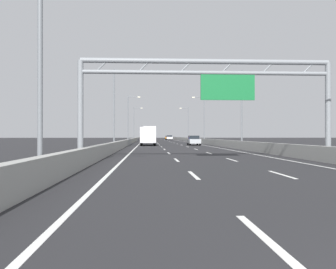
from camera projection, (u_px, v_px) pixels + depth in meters
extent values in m
plane|color=#262628|center=(161.00, 141.00, 102.27)|extent=(260.00, 260.00, 0.00)
cube|color=white|center=(263.00, 237.00, 5.81)|extent=(0.16, 3.00, 0.01)
cube|color=white|center=(194.00, 175.00, 14.80)|extent=(0.16, 3.00, 0.01)
cube|color=white|center=(177.00, 160.00, 23.79)|extent=(0.16, 3.00, 0.01)
cube|color=white|center=(169.00, 153.00, 32.77)|extent=(0.16, 3.00, 0.01)
cube|color=white|center=(164.00, 149.00, 41.76)|extent=(0.16, 3.00, 0.01)
cube|color=white|center=(162.00, 147.00, 50.75)|extent=(0.16, 3.00, 0.01)
cube|color=white|center=(160.00, 145.00, 59.73)|extent=(0.16, 3.00, 0.01)
cube|color=white|center=(158.00, 144.00, 68.72)|extent=(0.16, 3.00, 0.01)
cube|color=white|center=(157.00, 143.00, 77.71)|extent=(0.16, 3.00, 0.01)
cube|color=white|center=(156.00, 142.00, 86.70)|extent=(0.16, 3.00, 0.01)
cube|color=white|center=(155.00, 141.00, 95.68)|extent=(0.16, 3.00, 0.01)
cube|color=white|center=(155.00, 141.00, 104.67)|extent=(0.16, 3.00, 0.01)
cube|color=white|center=(154.00, 140.00, 113.66)|extent=(0.16, 3.00, 0.01)
cube|color=white|center=(154.00, 140.00, 122.65)|extent=(0.16, 3.00, 0.01)
cube|color=white|center=(153.00, 140.00, 131.63)|extent=(0.16, 3.00, 0.01)
cube|color=white|center=(153.00, 139.00, 140.62)|extent=(0.16, 3.00, 0.01)
cube|color=white|center=(153.00, 139.00, 149.61)|extent=(0.16, 3.00, 0.01)
cube|color=white|center=(153.00, 139.00, 158.59)|extent=(0.16, 3.00, 0.01)
cube|color=white|center=(282.00, 175.00, 14.99)|extent=(0.16, 3.00, 0.01)
cube|color=white|center=(232.00, 160.00, 23.98)|extent=(0.16, 3.00, 0.01)
cube|color=white|center=(209.00, 153.00, 32.96)|extent=(0.16, 3.00, 0.01)
cube|color=white|center=(196.00, 149.00, 41.95)|extent=(0.16, 3.00, 0.01)
cube|color=white|center=(188.00, 147.00, 50.94)|extent=(0.16, 3.00, 0.01)
cube|color=white|center=(182.00, 145.00, 59.93)|extent=(0.16, 3.00, 0.01)
cube|color=white|center=(177.00, 144.00, 68.91)|extent=(0.16, 3.00, 0.01)
cube|color=white|center=(174.00, 143.00, 77.90)|extent=(0.16, 3.00, 0.01)
cube|color=white|center=(171.00, 142.00, 86.89)|extent=(0.16, 3.00, 0.01)
cube|color=white|center=(169.00, 141.00, 95.88)|extent=(0.16, 3.00, 0.01)
cube|color=white|center=(167.00, 141.00, 104.86)|extent=(0.16, 3.00, 0.01)
cube|color=white|center=(166.00, 140.00, 113.85)|extent=(0.16, 3.00, 0.01)
cube|color=white|center=(165.00, 140.00, 122.84)|extent=(0.16, 3.00, 0.01)
cube|color=white|center=(164.00, 140.00, 131.82)|extent=(0.16, 3.00, 0.01)
cube|color=white|center=(163.00, 139.00, 140.81)|extent=(0.16, 3.00, 0.01)
cube|color=white|center=(162.00, 139.00, 149.80)|extent=(0.16, 3.00, 0.01)
cube|color=white|center=(161.00, 139.00, 158.79)|extent=(0.16, 3.00, 0.01)
cube|color=white|center=(142.00, 142.00, 90.01)|extent=(0.16, 176.00, 0.01)
cube|color=white|center=(185.00, 142.00, 90.57)|extent=(0.16, 176.00, 0.01)
cube|color=#9E9E99|center=(138.00, 139.00, 111.89)|extent=(0.45, 220.00, 0.95)
cube|color=#9E9E99|center=(183.00, 139.00, 112.62)|extent=(0.45, 220.00, 0.95)
cylinder|color=gray|center=(80.00, 111.00, 22.55)|extent=(0.36, 0.36, 6.20)
cylinder|color=gray|center=(328.00, 112.00, 23.38)|extent=(0.36, 0.36, 6.20)
cylinder|color=gray|center=(206.00, 61.00, 22.97)|extent=(15.53, 0.32, 0.32)
cylinder|color=gray|center=(206.00, 73.00, 22.97)|extent=(15.53, 0.26, 0.26)
cylinder|color=gray|center=(102.00, 66.00, 22.63)|extent=(0.74, 0.10, 0.74)
cylinder|color=gray|center=(144.00, 66.00, 22.77)|extent=(0.74, 0.10, 0.74)
cylinder|color=gray|center=(186.00, 67.00, 22.90)|extent=(0.74, 0.10, 0.74)
cylinder|color=gray|center=(227.00, 67.00, 23.04)|extent=(0.74, 0.10, 0.74)
cylinder|color=gray|center=(268.00, 68.00, 23.18)|extent=(0.74, 0.10, 0.74)
cylinder|color=gray|center=(308.00, 68.00, 23.32)|extent=(0.74, 0.10, 0.74)
cube|color=#146B33|center=(228.00, 87.00, 23.04)|extent=(3.40, 0.12, 1.60)
cylinder|color=slate|center=(40.00, 52.00, 13.93)|extent=(0.20, 0.20, 9.50)
cylinder|color=slate|center=(114.00, 109.00, 43.93)|extent=(0.20, 0.20, 9.50)
cylinder|color=slate|center=(123.00, 70.00, 44.00)|extent=(2.20, 0.12, 0.12)
cube|color=#F2EAC6|center=(133.00, 71.00, 44.06)|extent=(0.56, 0.28, 0.20)
cylinder|color=slate|center=(242.00, 109.00, 44.75)|extent=(0.20, 0.20, 9.50)
cylinder|color=slate|center=(233.00, 71.00, 44.70)|extent=(2.20, 0.12, 0.12)
cube|color=#F2EAC6|center=(224.00, 72.00, 44.64)|extent=(0.56, 0.28, 0.20)
cylinder|color=slate|center=(128.00, 119.00, 73.93)|extent=(0.20, 0.20, 9.50)
cylinder|color=slate|center=(133.00, 97.00, 74.00)|extent=(2.20, 0.12, 0.12)
cube|color=#F2EAC6|center=(139.00, 97.00, 74.06)|extent=(0.56, 0.28, 0.20)
cylinder|color=slate|center=(204.00, 120.00, 74.75)|extent=(0.20, 0.20, 9.50)
cylinder|color=slate|center=(199.00, 97.00, 74.70)|extent=(2.20, 0.12, 0.12)
cube|color=#F2EAC6|center=(193.00, 97.00, 74.64)|extent=(0.56, 0.28, 0.20)
cylinder|color=slate|center=(134.00, 124.00, 103.93)|extent=(0.20, 0.20, 9.50)
cylinder|color=slate|center=(138.00, 108.00, 104.00)|extent=(2.20, 0.12, 0.12)
cube|color=#F2EAC6|center=(142.00, 108.00, 104.06)|extent=(0.56, 0.28, 0.20)
cylinder|color=slate|center=(188.00, 124.00, 104.75)|extent=(0.20, 0.20, 9.50)
cylinder|color=slate|center=(184.00, 108.00, 104.70)|extent=(2.20, 0.12, 0.12)
cube|color=#F2EAC6|center=(181.00, 108.00, 104.64)|extent=(0.56, 0.28, 0.20)
cube|color=#2347AD|center=(148.00, 138.00, 116.36)|extent=(1.71, 4.14, 0.63)
cube|color=black|center=(148.00, 137.00, 116.75)|extent=(1.51, 1.82, 0.44)
cylinder|color=black|center=(145.00, 139.00, 117.83)|extent=(0.22, 0.64, 0.64)
cylinder|color=black|center=(150.00, 139.00, 117.91)|extent=(0.22, 0.64, 0.64)
cylinder|color=black|center=(145.00, 139.00, 114.80)|extent=(0.22, 0.64, 0.64)
cylinder|color=black|center=(150.00, 139.00, 114.88)|extent=(0.22, 0.64, 0.64)
cube|color=red|center=(149.00, 138.00, 128.50)|extent=(1.89, 4.42, 0.70)
cube|color=black|center=(149.00, 136.00, 128.05)|extent=(1.67, 1.83, 0.49)
cylinder|color=black|center=(147.00, 139.00, 130.11)|extent=(0.22, 0.64, 0.64)
cylinder|color=black|center=(151.00, 139.00, 130.20)|extent=(0.22, 0.64, 0.64)
cylinder|color=black|center=(147.00, 139.00, 126.79)|extent=(0.22, 0.64, 0.64)
cylinder|color=black|center=(151.00, 139.00, 126.88)|extent=(0.22, 0.64, 0.64)
cube|color=yellow|center=(147.00, 139.00, 87.38)|extent=(1.87, 4.33, 0.66)
cube|color=black|center=(147.00, 137.00, 87.13)|extent=(1.65, 1.80, 0.50)
cylinder|color=black|center=(144.00, 141.00, 88.95)|extent=(0.22, 0.64, 0.64)
cylinder|color=black|center=(151.00, 141.00, 89.04)|extent=(0.22, 0.64, 0.64)
cylinder|color=black|center=(144.00, 141.00, 85.73)|extent=(0.22, 0.64, 0.64)
cylinder|color=black|center=(151.00, 141.00, 85.81)|extent=(0.22, 0.64, 0.64)
cube|color=silver|center=(169.00, 138.00, 124.28)|extent=(1.90, 4.59, 0.72)
cube|color=black|center=(169.00, 136.00, 124.25)|extent=(1.67, 2.10, 0.53)
cylinder|color=black|center=(167.00, 139.00, 125.98)|extent=(0.22, 0.64, 0.64)
cylinder|color=black|center=(172.00, 139.00, 126.07)|extent=(0.22, 0.64, 0.64)
cylinder|color=black|center=(167.00, 139.00, 122.50)|extent=(0.22, 0.64, 0.64)
cylinder|color=black|center=(172.00, 139.00, 122.59)|extent=(0.22, 0.64, 0.64)
cube|color=orange|center=(168.00, 138.00, 139.71)|extent=(1.75, 4.59, 0.61)
cube|color=black|center=(168.00, 136.00, 139.47)|extent=(1.54, 1.87, 0.48)
cylinder|color=black|center=(165.00, 139.00, 141.41)|extent=(0.22, 0.64, 0.64)
cylinder|color=black|center=(169.00, 139.00, 141.49)|extent=(0.22, 0.64, 0.64)
cylinder|color=black|center=(166.00, 139.00, 137.93)|extent=(0.22, 0.64, 0.64)
cylinder|color=black|center=(170.00, 139.00, 138.01)|extent=(0.22, 0.64, 0.64)
cube|color=#A8ADB2|center=(194.00, 141.00, 58.57)|extent=(1.77, 4.22, 0.68)
cube|color=black|center=(194.00, 137.00, 58.71)|extent=(1.56, 1.97, 0.54)
cylinder|color=black|center=(188.00, 143.00, 60.09)|extent=(0.22, 0.64, 0.64)
cylinder|color=black|center=(197.00, 143.00, 60.17)|extent=(0.22, 0.64, 0.64)
cylinder|color=black|center=(190.00, 144.00, 56.97)|extent=(0.22, 0.64, 0.64)
cylinder|color=black|center=(200.00, 143.00, 57.05)|extent=(0.22, 0.64, 0.64)
cube|color=#194799|center=(148.00, 136.00, 61.11)|extent=(2.33, 2.44, 1.87)
cube|color=silver|center=(148.00, 135.00, 56.66)|extent=(2.33, 6.06, 2.45)
cylinder|color=black|center=(142.00, 142.00, 61.37)|extent=(0.28, 0.96, 0.96)
cylinder|color=black|center=(154.00, 142.00, 61.48)|extent=(0.28, 0.96, 0.96)
cylinder|color=black|center=(141.00, 143.00, 54.98)|extent=(0.28, 0.96, 0.96)
cylinder|color=black|center=(155.00, 143.00, 55.08)|extent=(0.28, 0.96, 0.96)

